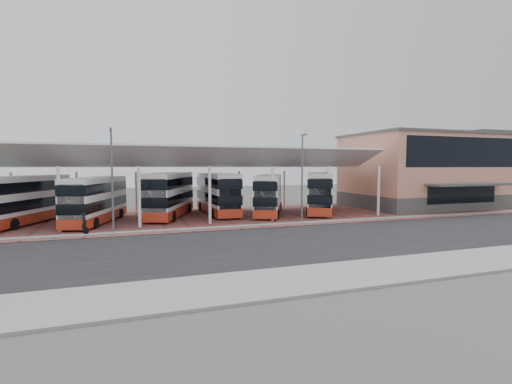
{
  "coord_description": "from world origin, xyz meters",
  "views": [
    {
      "loc": [
        -12.93,
        -23.88,
        5.22
      ],
      "look_at": [
        -1.78,
        8.1,
        2.85
      ],
      "focal_mm": 26.0,
      "sensor_mm": 36.0,
      "label": 1
    }
  ],
  "objects_px": {
    "bus_4": "(269,195)",
    "pedestrian": "(84,223)",
    "bus_0": "(26,200)",
    "bus_2": "(170,195)",
    "bus_1": "(96,200)",
    "bus_3": "(217,194)",
    "bus_5": "(319,193)",
    "terminal": "(423,171)"
  },
  "relations": [
    {
      "from": "bus_4",
      "to": "pedestrian",
      "type": "xyz_separation_m",
      "value": [
        -17.53,
        -5.78,
        -1.31
      ]
    },
    {
      "from": "bus_0",
      "to": "bus_2",
      "type": "distance_m",
      "value": 12.73
    },
    {
      "from": "bus_1",
      "to": "bus_2",
      "type": "distance_m",
      "value": 7.11
    },
    {
      "from": "bus_0",
      "to": "pedestrian",
      "type": "height_order",
      "value": "bus_0"
    },
    {
      "from": "bus_2",
      "to": "bus_3",
      "type": "bearing_deg",
      "value": 27.84
    },
    {
      "from": "bus_4",
      "to": "bus_5",
      "type": "xyz_separation_m",
      "value": [
        5.96,
        -0.29,
        0.1
      ]
    },
    {
      "from": "bus_2",
      "to": "bus_4",
      "type": "relative_size",
      "value": 1.09
    },
    {
      "from": "bus_5",
      "to": "pedestrian",
      "type": "xyz_separation_m",
      "value": [
        -23.49,
        -5.5,
        -1.41
      ]
    },
    {
      "from": "terminal",
      "to": "bus_5",
      "type": "distance_m",
      "value": 15.87
    },
    {
      "from": "bus_1",
      "to": "bus_5",
      "type": "bearing_deg",
      "value": 17.44
    },
    {
      "from": "terminal",
      "to": "bus_0",
      "type": "xyz_separation_m",
      "value": [
        -44.55,
        0.25,
        -2.46
      ]
    },
    {
      "from": "bus_2",
      "to": "bus_0",
      "type": "bearing_deg",
      "value": -156.8
    },
    {
      "from": "bus_0",
      "to": "pedestrian",
      "type": "bearing_deg",
      "value": -30.24
    },
    {
      "from": "bus_0",
      "to": "bus_1",
      "type": "bearing_deg",
      "value": 6.68
    },
    {
      "from": "bus_5",
      "to": "terminal",
      "type": "bearing_deg",
      "value": 32.58
    },
    {
      "from": "bus_0",
      "to": "bus_4",
      "type": "height_order",
      "value": "bus_0"
    },
    {
      "from": "bus_1",
      "to": "bus_3",
      "type": "xyz_separation_m",
      "value": [
        11.89,
        2.67,
        0.12
      ]
    },
    {
      "from": "bus_1",
      "to": "bus_4",
      "type": "distance_m",
      "value": 17.03
    },
    {
      "from": "bus_3",
      "to": "pedestrian",
      "type": "relative_size",
      "value": 6.88
    },
    {
      "from": "bus_3",
      "to": "bus_4",
      "type": "bearing_deg",
      "value": -23.56
    },
    {
      "from": "bus_3",
      "to": "bus_1",
      "type": "bearing_deg",
      "value": -167.69
    },
    {
      "from": "bus_4",
      "to": "bus_0",
      "type": "bearing_deg",
      "value": -157.68
    },
    {
      "from": "bus_0",
      "to": "bus_3",
      "type": "distance_m",
      "value": 17.85
    },
    {
      "from": "terminal",
      "to": "bus_3",
      "type": "bearing_deg",
      "value": 177.13
    },
    {
      "from": "bus_5",
      "to": "pedestrian",
      "type": "relative_size",
      "value": 6.8
    },
    {
      "from": "bus_1",
      "to": "pedestrian",
      "type": "relative_size",
      "value": 6.66
    },
    {
      "from": "bus_1",
      "to": "bus_5",
      "type": "height_order",
      "value": "bus_5"
    },
    {
      "from": "bus_2",
      "to": "bus_5",
      "type": "distance_m",
      "value": 16.3
    },
    {
      "from": "bus_3",
      "to": "pedestrian",
      "type": "bearing_deg",
      "value": -147.55
    },
    {
      "from": "terminal",
      "to": "pedestrian",
      "type": "xyz_separation_m",
      "value": [
        -39.14,
        -6.65,
        -3.82
      ]
    },
    {
      "from": "terminal",
      "to": "bus_2",
      "type": "height_order",
      "value": "terminal"
    },
    {
      "from": "bus_0",
      "to": "bus_2",
      "type": "height_order",
      "value": "bus_2"
    },
    {
      "from": "terminal",
      "to": "bus_1",
      "type": "xyz_separation_m",
      "value": [
        -38.63,
        -1.33,
        -2.53
      ]
    },
    {
      "from": "bus_2",
      "to": "bus_3",
      "type": "height_order",
      "value": "bus_2"
    },
    {
      "from": "bus_3",
      "to": "bus_4",
      "type": "height_order",
      "value": "bus_3"
    },
    {
      "from": "terminal",
      "to": "bus_4",
      "type": "height_order",
      "value": "terminal"
    },
    {
      "from": "bus_2",
      "to": "bus_1",
      "type": "bearing_deg",
      "value": -142.1
    },
    {
      "from": "terminal",
      "to": "bus_4",
      "type": "distance_m",
      "value": 21.77
    },
    {
      "from": "bus_4",
      "to": "bus_5",
      "type": "distance_m",
      "value": 5.97
    },
    {
      "from": "bus_2",
      "to": "bus_3",
      "type": "relative_size",
      "value": 1.04
    },
    {
      "from": "bus_3",
      "to": "bus_4",
      "type": "distance_m",
      "value": 5.58
    },
    {
      "from": "terminal",
      "to": "pedestrian",
      "type": "distance_m",
      "value": 39.88
    }
  ]
}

